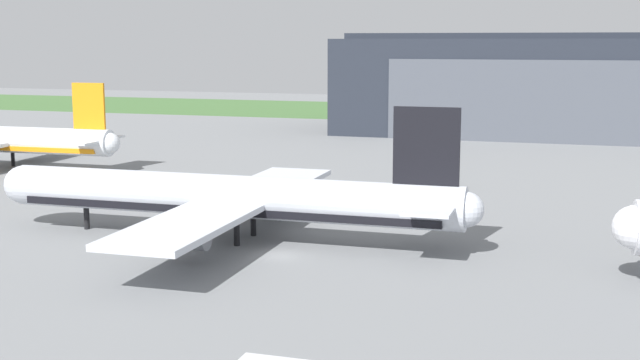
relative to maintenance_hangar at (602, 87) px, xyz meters
name	(u,v)px	position (x,y,z in m)	size (l,w,h in m)	color
ground_plane	(279,255)	(-28.46, -108.42, -9.76)	(440.00, 440.00, 0.00)	slate
grass_field_strip	(483,113)	(-28.46, 46.95, -9.72)	(440.00, 56.00, 0.08)	#446C38
maintenance_hangar	(602,87)	(0.00, 0.00, 0.00)	(104.15, 32.07, 20.44)	#232833
airliner_near_right	(228,198)	(-35.20, -104.10, -5.70)	(48.83, 40.33, 13.14)	silver
pushback_tractor	(434,176)	(-21.61, -67.56, -8.49)	(3.88, 4.32, 2.28)	#2D2D33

